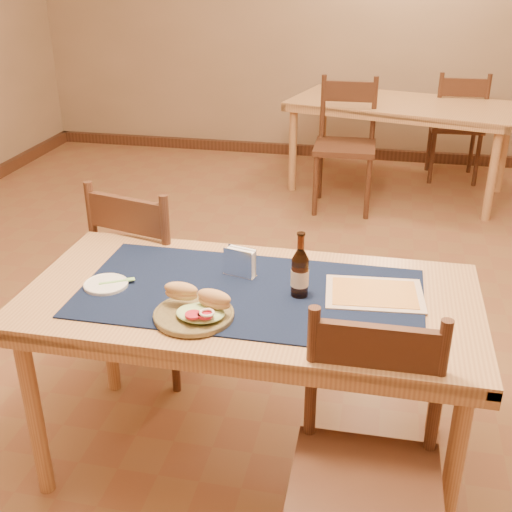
% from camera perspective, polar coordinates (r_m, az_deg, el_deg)
% --- Properties ---
extents(room, '(6.04, 7.04, 2.84)m').
position_cam_1_polar(room, '(2.81, 3.05, 16.36)').
color(room, brown).
rests_on(room, ground).
extents(main_table, '(1.60, 0.80, 0.75)m').
position_cam_1_polar(main_table, '(2.31, -0.51, -5.15)').
color(main_table, tan).
rests_on(main_table, ground).
extents(placemat, '(1.20, 0.60, 0.01)m').
position_cam_1_polar(placemat, '(2.26, -0.52, -3.28)').
color(placemat, '#0D1833').
rests_on(placemat, main_table).
extents(baseboard, '(6.00, 7.00, 0.10)m').
position_cam_1_polar(baseboard, '(3.30, 2.51, -7.47)').
color(baseboard, '#462719').
rests_on(baseboard, ground).
extents(back_table, '(1.91, 1.26, 0.75)m').
position_cam_1_polar(back_table, '(5.44, 12.81, 12.35)').
color(back_table, tan).
rests_on(back_table, ground).
extents(chair_main_far, '(0.54, 0.54, 0.96)m').
position_cam_1_polar(chair_main_far, '(3.00, -9.10, -1.51)').
color(chair_main_far, '#462719').
rests_on(chair_main_far, ground).
extents(chair_main_near, '(0.43, 0.43, 0.93)m').
position_cam_1_polar(chair_main_near, '(1.97, 9.77, -18.51)').
color(chair_main_near, '#462719').
rests_on(chair_main_near, ground).
extents(chair_back_near, '(0.47, 0.47, 0.99)m').
position_cam_1_polar(chair_back_near, '(5.04, 7.95, 9.95)').
color(chair_back_near, '#462719').
rests_on(chair_back_near, ground).
extents(chair_back_far, '(0.45, 0.45, 0.95)m').
position_cam_1_polar(chair_back_far, '(5.91, 17.42, 11.10)').
color(chair_back_far, '#462719').
rests_on(chair_back_far, ground).
extents(sandwich_plate, '(0.27, 0.27, 0.10)m').
position_cam_1_polar(sandwich_plate, '(2.11, -5.35, -4.77)').
color(sandwich_plate, brown).
rests_on(sandwich_plate, placemat).
extents(side_plate, '(0.16, 0.16, 0.01)m').
position_cam_1_polar(side_plate, '(2.36, -13.20, -2.44)').
color(side_plate, white).
rests_on(side_plate, placemat).
extents(fork, '(0.12, 0.08, 0.00)m').
position_cam_1_polar(fork, '(2.36, -12.01, -2.18)').
color(fork, '#8FDA78').
rests_on(fork, side_plate).
extents(beer_bottle, '(0.06, 0.06, 0.24)m').
position_cam_1_polar(beer_bottle, '(2.21, 3.92, -1.48)').
color(beer_bottle, '#48200D').
rests_on(beer_bottle, placemat).
extents(napkin_holder, '(0.13, 0.07, 0.11)m').
position_cam_1_polar(napkin_holder, '(2.36, -1.44, -0.62)').
color(napkin_holder, white).
rests_on(napkin_holder, placemat).
extents(menu_card, '(0.36, 0.28, 0.01)m').
position_cam_1_polar(menu_card, '(2.28, 10.48, -3.28)').
color(menu_card, beige).
rests_on(menu_card, placemat).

